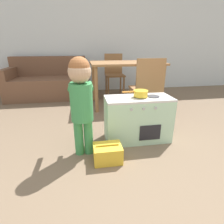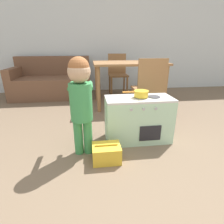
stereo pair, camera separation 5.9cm
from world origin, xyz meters
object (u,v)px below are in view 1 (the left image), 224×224
(toy_pot, at_px, (140,93))
(dining_chair_far, at_px, (114,73))
(dining_table, at_px, (126,68))
(dining_chair_near, at_px, (147,87))
(toy_basket, at_px, (108,153))
(couch, at_px, (49,83))
(play_kitchen, at_px, (138,119))
(child_figure, at_px, (81,95))

(toy_pot, relative_size, dining_chair_far, 0.32)
(dining_table, xyz_separation_m, dining_chair_near, (0.13, -0.74, -0.19))
(toy_pot, xyz_separation_m, dining_chair_far, (0.08, 2.06, -0.07))
(toy_basket, height_order, dining_chair_near, dining_chair_near)
(toy_pot, height_order, couch, couch)
(play_kitchen, distance_m, dining_chair_near, 0.70)
(child_figure, distance_m, dining_chair_near, 1.20)
(dining_chair_near, bearing_deg, toy_basket, -126.33)
(toy_pot, xyz_separation_m, couch, (-1.32, 2.13, -0.25))
(dining_table, xyz_separation_m, couch, (-1.48, 0.80, -0.37))
(child_figure, relative_size, couch, 0.59)
(toy_basket, bearing_deg, child_figure, 141.78)
(play_kitchen, relative_size, couch, 0.46)
(toy_basket, xyz_separation_m, dining_table, (0.57, 1.68, 0.59))
(toy_basket, height_order, dining_chair_far, dining_chair_far)
(play_kitchen, distance_m, toy_basket, 0.56)
(dining_table, distance_m, dining_chair_near, 0.77)
(play_kitchen, height_order, dining_chair_near, dining_chair_near)
(play_kitchen, relative_size, toy_basket, 2.77)
(play_kitchen, distance_m, toy_pot, 0.30)
(dining_chair_near, bearing_deg, couch, 136.16)
(play_kitchen, bearing_deg, dining_table, 82.52)
(dining_chair_near, height_order, couch, dining_chair_near)
(toy_basket, xyz_separation_m, couch, (-0.91, 2.49, 0.22))
(toy_basket, xyz_separation_m, dining_chair_near, (0.70, 0.95, 0.40))
(child_figure, relative_size, toy_basket, 3.60)
(dining_chair_far, bearing_deg, play_kitchen, 87.29)
(dining_chair_near, distance_m, couch, 2.23)
(dining_table, height_order, couch, couch)
(play_kitchen, bearing_deg, toy_pot, 1.89)
(toy_pot, relative_size, dining_chair_near, 0.32)
(toy_basket, height_order, couch, couch)
(toy_basket, distance_m, dining_chair_near, 1.24)
(dining_chair_far, relative_size, couch, 0.55)
(play_kitchen, distance_m, child_figure, 0.73)
(toy_basket, distance_m, couch, 2.66)
(dining_table, bearing_deg, dining_chair_near, -80.18)
(couch, bearing_deg, toy_pot, -58.24)
(toy_basket, bearing_deg, dining_table, 71.38)
(toy_basket, distance_m, dining_table, 1.87)
(toy_pot, relative_size, child_figure, 0.30)
(child_figure, height_order, couch, child_figure)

